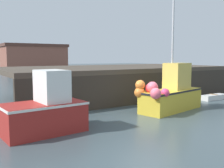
# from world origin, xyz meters

# --- Properties ---
(ground) EXTENTS (120.00, 160.00, 0.10)m
(ground) POSITION_xyz_m (0.00, 0.00, -0.05)
(ground) COLOR #3D4C51
(pier) EXTENTS (14.76, 7.46, 1.98)m
(pier) POSITION_xyz_m (2.47, 5.84, 1.65)
(pier) COLOR #473D33
(pier) RESTS_ON ground
(fishing_boat_near_left) EXTENTS (2.91, 1.78, 2.19)m
(fishing_boat_near_left) POSITION_xyz_m (-4.42, 0.41, 0.79)
(fishing_boat_near_left) COLOR maroon
(fishing_boat_near_left) RESTS_ON ground
(fishing_boat_near_right) EXTENTS (4.05, 2.07, 5.48)m
(fishing_boat_near_right) POSITION_xyz_m (2.01, 0.64, 0.85)
(fishing_boat_near_right) COLOR gold
(fishing_boat_near_right) RESTS_ON ground
(rowboat) EXTENTS (1.89, 0.62, 0.35)m
(rowboat) POSITION_xyz_m (6.66, 1.48, 0.16)
(rowboat) COLOR silver
(rowboat) RESTS_ON ground
(warehouse) EXTENTS (11.14, 6.35, 4.92)m
(warehouse) POSITION_xyz_m (6.84, 39.24, 2.48)
(warehouse) COLOR brown
(warehouse) RESTS_ON ground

